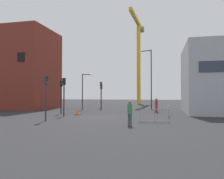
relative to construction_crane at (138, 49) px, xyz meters
name	(u,v)px	position (x,y,z in m)	size (l,w,h in m)	color
ground	(96,118)	(-0.54, -32.01, -13.11)	(160.00, 160.00, 0.00)	#28282B
brick_building	(20,70)	(-16.52, -21.27, -6.94)	(10.35, 8.48, 12.35)	maroon
construction_crane	(138,49)	(0.00, 0.00, 0.00)	(1.78, 15.39, 19.66)	gold
streetlamp_tall	(150,75)	(3.80, -19.46, -8.02)	(1.85, 0.59, 8.80)	black
streetlamp_short	(84,88)	(-5.41, -22.30, -9.96)	(1.51, 0.31, 5.20)	#2D2D30
traffic_light_crosswalk	(101,91)	(-4.22, -17.53, -10.25)	(0.30, 0.39, 4.29)	#2D2D30
traffic_light_near	(46,91)	(-3.84, -35.62, -10.57)	(0.39, 0.30, 3.77)	#2D2D30
traffic_light_median	(61,91)	(-5.59, -29.19, -10.54)	(0.39, 0.32, 3.82)	black
traffic_light_island	(64,90)	(-4.14, -31.54, -10.49)	(0.37, 0.37, 3.90)	black
traffic_light_corner	(101,92)	(-3.40, -20.18, -10.57)	(0.36, 0.38, 3.77)	#2D2D30
pedestrian_walking	(130,111)	(3.42, -36.98, -12.08)	(0.34, 0.34, 1.77)	#4C4C51
pedestrian_waiting	(156,104)	(4.86, -24.92, -12.08)	(0.34, 0.34, 1.77)	red
safety_barrier_left_run	(154,116)	(5.02, -34.68, -12.55)	(2.37, 0.39, 1.08)	gray
safety_barrier_right_run	(168,111)	(6.18, -29.62, -12.55)	(0.21, 1.85, 1.08)	#B2B5BA
traffic_cone_by_barrier	(78,112)	(-3.44, -29.60, -12.80)	(0.66, 0.66, 0.67)	black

